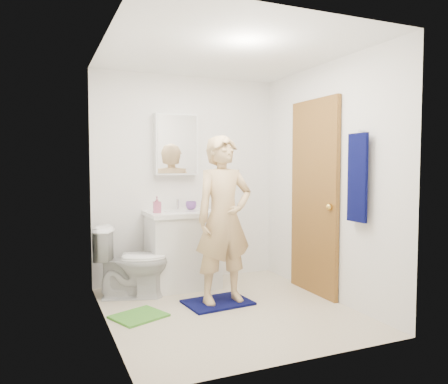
# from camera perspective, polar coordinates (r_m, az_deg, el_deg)

# --- Properties ---
(floor) EXTENTS (2.20, 2.40, 0.02)m
(floor) POSITION_cam_1_polar(r_m,az_deg,el_deg) (4.27, 0.44, -15.21)
(floor) COLOR beige
(floor) RESTS_ON ground
(ceiling) EXTENTS (2.20, 2.40, 0.02)m
(ceiling) POSITION_cam_1_polar(r_m,az_deg,el_deg) (4.18, 0.46, 18.04)
(ceiling) COLOR white
(ceiling) RESTS_ON ground
(wall_back) EXTENTS (2.20, 0.02, 2.40)m
(wall_back) POSITION_cam_1_polar(r_m,az_deg,el_deg) (5.18, -4.90, 1.72)
(wall_back) COLOR white
(wall_back) RESTS_ON ground
(wall_front) EXTENTS (2.20, 0.02, 2.40)m
(wall_front) POSITION_cam_1_polar(r_m,az_deg,el_deg) (2.98, 9.78, 0.33)
(wall_front) COLOR white
(wall_front) RESTS_ON ground
(wall_left) EXTENTS (0.02, 2.40, 2.40)m
(wall_left) POSITION_cam_1_polar(r_m,az_deg,el_deg) (3.75, -15.31, 0.91)
(wall_left) COLOR white
(wall_left) RESTS_ON ground
(wall_right) EXTENTS (0.02, 2.40, 2.40)m
(wall_right) POSITION_cam_1_polar(r_m,az_deg,el_deg) (4.61, 13.22, 1.41)
(wall_right) COLOR white
(wall_right) RESTS_ON ground
(vanity_cabinet) EXTENTS (0.75, 0.55, 0.80)m
(vanity_cabinet) POSITION_cam_1_polar(r_m,az_deg,el_deg) (4.95, -5.44, -7.71)
(vanity_cabinet) COLOR white
(vanity_cabinet) RESTS_ON floor
(countertop) EXTENTS (0.79, 0.59, 0.05)m
(countertop) POSITION_cam_1_polar(r_m,az_deg,el_deg) (4.88, -5.47, -2.81)
(countertop) COLOR white
(countertop) RESTS_ON vanity_cabinet
(sink_basin) EXTENTS (0.40, 0.40, 0.03)m
(sink_basin) POSITION_cam_1_polar(r_m,az_deg,el_deg) (4.88, -5.47, -2.63)
(sink_basin) COLOR white
(sink_basin) RESTS_ON countertop
(faucet) EXTENTS (0.03, 0.03, 0.12)m
(faucet) POSITION_cam_1_polar(r_m,az_deg,el_deg) (5.04, -6.10, -1.64)
(faucet) COLOR silver
(faucet) RESTS_ON countertop
(medicine_cabinet) EXTENTS (0.50, 0.12, 0.70)m
(medicine_cabinet) POSITION_cam_1_polar(r_m,az_deg,el_deg) (5.07, -6.30, 6.20)
(medicine_cabinet) COLOR white
(medicine_cabinet) RESTS_ON wall_back
(mirror_panel) EXTENTS (0.46, 0.01, 0.66)m
(mirror_panel) POSITION_cam_1_polar(r_m,az_deg,el_deg) (5.01, -6.09, 6.23)
(mirror_panel) COLOR white
(mirror_panel) RESTS_ON wall_back
(door) EXTENTS (0.05, 0.80, 2.05)m
(door) POSITION_cam_1_polar(r_m,az_deg,el_deg) (4.71, 11.67, -0.65)
(door) COLOR olive
(door) RESTS_ON ground
(door_knob) EXTENTS (0.07, 0.07, 0.07)m
(door_knob) POSITION_cam_1_polar(r_m,az_deg,el_deg) (4.44, 13.59, -1.91)
(door_knob) COLOR gold
(door_knob) RESTS_ON door
(towel) EXTENTS (0.03, 0.24, 0.80)m
(towel) POSITION_cam_1_polar(r_m,az_deg,el_deg) (4.11, 17.04, 1.80)
(towel) COLOR #06093E
(towel) RESTS_ON wall_right
(towel_hook) EXTENTS (0.06, 0.02, 0.02)m
(towel_hook) POSITION_cam_1_polar(r_m,az_deg,el_deg) (4.14, 17.57, 7.61)
(towel_hook) COLOR silver
(towel_hook) RESTS_ON wall_right
(toilet) EXTENTS (0.81, 0.60, 0.74)m
(toilet) POSITION_cam_1_polar(r_m,az_deg,el_deg) (4.65, -11.95, -8.89)
(toilet) COLOR white
(toilet) RESTS_ON floor
(bath_mat) EXTENTS (0.67, 0.51, 0.02)m
(bath_mat) POSITION_cam_1_polar(r_m,az_deg,el_deg) (4.43, -0.84, -14.22)
(bath_mat) COLOR #06093E
(bath_mat) RESTS_ON floor
(green_rug) EXTENTS (0.54, 0.51, 0.02)m
(green_rug) POSITION_cam_1_polar(r_m,az_deg,el_deg) (4.14, -11.06, -15.62)
(green_rug) COLOR #4D9C34
(green_rug) RESTS_ON floor
(soap_dispenser) EXTENTS (0.09, 0.09, 0.18)m
(soap_dispenser) POSITION_cam_1_polar(r_m,az_deg,el_deg) (4.74, -8.75, -1.64)
(soap_dispenser) COLOR #AD506F
(soap_dispenser) RESTS_ON countertop
(toothbrush_cup) EXTENTS (0.14, 0.14, 0.10)m
(toothbrush_cup) POSITION_cam_1_polar(r_m,az_deg,el_deg) (5.03, -4.32, -1.77)
(toothbrush_cup) COLOR #724598
(toothbrush_cup) RESTS_ON countertop
(man) EXTENTS (0.62, 0.43, 1.63)m
(man) POSITION_cam_1_polar(r_m,az_deg,el_deg) (4.26, -0.03, -3.58)
(man) COLOR tan
(man) RESTS_ON bath_mat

